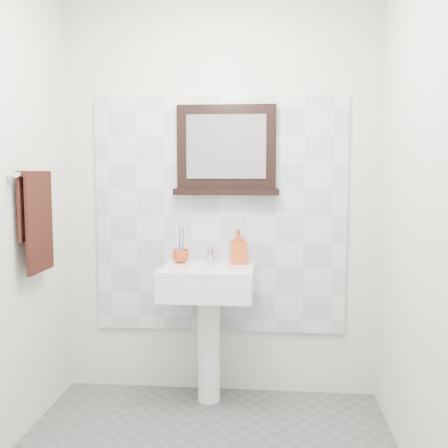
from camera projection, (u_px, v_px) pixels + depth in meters
The scene contains 11 objects.
back_wall at pixel (220, 200), 3.34m from camera, with size 2.00×0.01×2.50m, color silver.
front_wall at pixel (119, 253), 1.16m from camera, with size 2.00×0.01×2.50m, color silver.
right_wall at pixel (434, 215), 2.16m from camera, with size 0.01×2.20×2.50m, color silver.
splashback at pixel (219, 216), 3.33m from camera, with size 1.60×0.02×1.50m, color silver.
pedestal_sink at pixel (208, 296), 3.17m from camera, with size 0.55×0.44×0.96m.
toothbrush_cup at pixel (181, 256), 3.27m from camera, with size 0.11×0.11×0.08m, color #B03614.
toothbrushes at pixel (180, 243), 3.27m from camera, with size 0.05×0.04×0.21m.
soap_dispenser at pixel (238, 247), 3.24m from camera, with size 0.10×0.10×0.21m, color red.
framed_mirror at pixel (226, 152), 3.26m from camera, with size 0.66×0.11×0.56m.
towel_bar at pixel (34, 175), 2.82m from camera, with size 0.07×0.40×0.03m.
hand_towel at pixel (36, 213), 2.84m from camera, with size 0.06×0.30×0.55m.
Camera 1 is at (0.34, -2.22, 1.43)m, focal length 42.00 mm.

